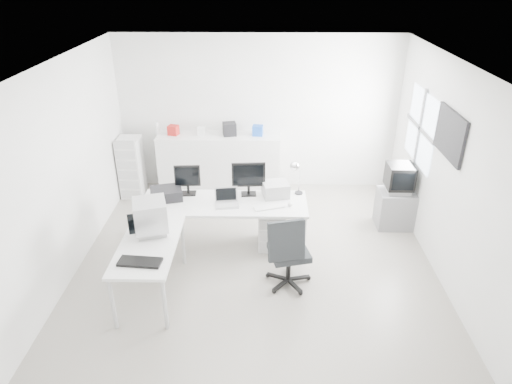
{
  "coord_description": "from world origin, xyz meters",
  "views": [
    {
      "loc": [
        0.11,
        -5.44,
        3.88
      ],
      "look_at": [
        0.0,
        0.2,
        1.0
      ],
      "focal_mm": 32.0,
      "sensor_mm": 36.0,
      "label": 1
    }
  ],
  "objects_px": {
    "laser_printer": "(276,189)",
    "inkjet_printer": "(166,194)",
    "drawer_pedestal": "(272,227)",
    "sideboard": "(220,163)",
    "main_desk": "(225,224)",
    "side_desk": "(151,269)",
    "lcd_monitor_small": "(188,180)",
    "crt_monitor": "(151,218)",
    "lcd_monitor_large": "(249,179)",
    "crt_tv": "(400,179)",
    "filing_cabinet": "(131,167)",
    "laptop": "(227,199)",
    "office_chair": "(289,249)",
    "tv_cabinet": "(395,209)"
  },
  "relations": [
    {
      "from": "tv_cabinet",
      "to": "filing_cabinet",
      "type": "relative_size",
      "value": 0.56
    },
    {
      "from": "crt_monitor",
      "to": "office_chair",
      "type": "height_order",
      "value": "crt_monitor"
    },
    {
      "from": "lcd_monitor_small",
      "to": "laptop",
      "type": "distance_m",
      "value": 0.71
    },
    {
      "from": "lcd_monitor_small",
      "to": "filing_cabinet",
      "type": "distance_m",
      "value": 1.95
    },
    {
      "from": "inkjet_printer",
      "to": "filing_cabinet",
      "type": "distance_m",
      "value": 1.87
    },
    {
      "from": "inkjet_printer",
      "to": "crt_tv",
      "type": "relative_size",
      "value": 0.9
    },
    {
      "from": "lcd_monitor_large",
      "to": "drawer_pedestal",
      "type": "bearing_deg",
      "value": -33.88
    },
    {
      "from": "crt_tv",
      "to": "sideboard",
      "type": "distance_m",
      "value": 3.19
    },
    {
      "from": "lcd_monitor_small",
      "to": "filing_cabinet",
      "type": "bearing_deg",
      "value": 127.74
    },
    {
      "from": "drawer_pedestal",
      "to": "main_desk",
      "type": "bearing_deg",
      "value": -175.91
    },
    {
      "from": "lcd_monitor_large",
      "to": "laser_printer",
      "type": "xyz_separation_m",
      "value": [
        0.4,
        -0.03,
        -0.15
      ]
    },
    {
      "from": "drawer_pedestal",
      "to": "side_desk",
      "type": "bearing_deg",
      "value": -143.43
    },
    {
      "from": "office_chair",
      "to": "filing_cabinet",
      "type": "distance_m",
      "value": 3.73
    },
    {
      "from": "laser_printer",
      "to": "laptop",
      "type": "bearing_deg",
      "value": -167.14
    },
    {
      "from": "laptop",
      "to": "office_chair",
      "type": "bearing_deg",
      "value": -49.82
    },
    {
      "from": "laser_printer",
      "to": "crt_tv",
      "type": "height_order",
      "value": "crt_tv"
    },
    {
      "from": "main_desk",
      "to": "sideboard",
      "type": "relative_size",
      "value": 1.1
    },
    {
      "from": "lcd_monitor_small",
      "to": "office_chair",
      "type": "height_order",
      "value": "lcd_monitor_small"
    },
    {
      "from": "main_desk",
      "to": "side_desk",
      "type": "distance_m",
      "value": 1.39
    },
    {
      "from": "tv_cabinet",
      "to": "filing_cabinet",
      "type": "xyz_separation_m",
      "value": [
        -4.5,
        1.02,
        0.24
      ]
    },
    {
      "from": "crt_monitor",
      "to": "sideboard",
      "type": "distance_m",
      "value": 2.83
    },
    {
      "from": "drawer_pedestal",
      "to": "sideboard",
      "type": "distance_m",
      "value": 2.08
    },
    {
      "from": "crt_tv",
      "to": "tv_cabinet",
      "type": "bearing_deg",
      "value": 0.0
    },
    {
      "from": "drawer_pedestal",
      "to": "crt_tv",
      "type": "bearing_deg",
      "value": 16.94
    },
    {
      "from": "lcd_monitor_large",
      "to": "main_desk",
      "type": "bearing_deg",
      "value": -148.59
    },
    {
      "from": "crt_tv",
      "to": "office_chair",
      "type": "bearing_deg",
      "value": -139.3
    },
    {
      "from": "sideboard",
      "to": "filing_cabinet",
      "type": "height_order",
      "value": "sideboard"
    },
    {
      "from": "crt_monitor",
      "to": "crt_tv",
      "type": "distance_m",
      "value": 3.85
    },
    {
      "from": "laptop",
      "to": "office_chair",
      "type": "xyz_separation_m",
      "value": [
        0.86,
        -0.77,
        -0.32
      ]
    },
    {
      "from": "laser_printer",
      "to": "inkjet_printer",
      "type": "bearing_deg",
      "value": 172.58
    },
    {
      "from": "inkjet_printer",
      "to": "laser_printer",
      "type": "distance_m",
      "value": 1.6
    },
    {
      "from": "drawer_pedestal",
      "to": "sideboard",
      "type": "relative_size",
      "value": 0.27
    },
    {
      "from": "main_desk",
      "to": "crt_tv",
      "type": "bearing_deg",
      "value": 13.71
    },
    {
      "from": "lcd_monitor_large",
      "to": "office_chair",
      "type": "distance_m",
      "value": 1.34
    },
    {
      "from": "lcd_monitor_small",
      "to": "crt_monitor",
      "type": "bearing_deg",
      "value": -109.09
    },
    {
      "from": "filing_cabinet",
      "to": "tv_cabinet",
      "type": "bearing_deg",
      "value": -12.75
    },
    {
      "from": "lcd_monitor_small",
      "to": "drawer_pedestal",
      "type": "bearing_deg",
      "value": -12.92
    },
    {
      "from": "filing_cabinet",
      "to": "sideboard",
      "type": "bearing_deg",
      "value": 7.65
    },
    {
      "from": "lcd_monitor_large",
      "to": "tv_cabinet",
      "type": "xyz_separation_m",
      "value": [
        2.34,
        0.41,
        -0.7
      ]
    },
    {
      "from": "main_desk",
      "to": "lcd_monitor_large",
      "type": "relative_size",
      "value": 4.71
    },
    {
      "from": "main_desk",
      "to": "laser_printer",
      "type": "bearing_deg",
      "value": 16.35
    },
    {
      "from": "tv_cabinet",
      "to": "lcd_monitor_small",
      "type": "bearing_deg",
      "value": -172.86
    },
    {
      "from": "lcd_monitor_small",
      "to": "crt_monitor",
      "type": "xyz_separation_m",
      "value": [
        -0.3,
        -1.1,
        -0.01
      ]
    },
    {
      "from": "main_desk",
      "to": "filing_cabinet",
      "type": "relative_size",
      "value": 2.2
    },
    {
      "from": "main_desk",
      "to": "inkjet_printer",
      "type": "xyz_separation_m",
      "value": [
        -0.85,
        0.1,
        0.45
      ]
    },
    {
      "from": "lcd_monitor_small",
      "to": "office_chair",
      "type": "bearing_deg",
      "value": -41.41
    },
    {
      "from": "sideboard",
      "to": "crt_tv",
      "type": "bearing_deg",
      "value": -22.79
    },
    {
      "from": "lcd_monitor_large",
      "to": "sideboard",
      "type": "bearing_deg",
      "value": 105.74
    },
    {
      "from": "lcd_monitor_large",
      "to": "laptop",
      "type": "xyz_separation_m",
      "value": [
        -0.3,
        -0.35,
        -0.14
      ]
    },
    {
      "from": "lcd_monitor_large",
      "to": "laptop",
      "type": "relative_size",
      "value": 1.5
    }
  ]
}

